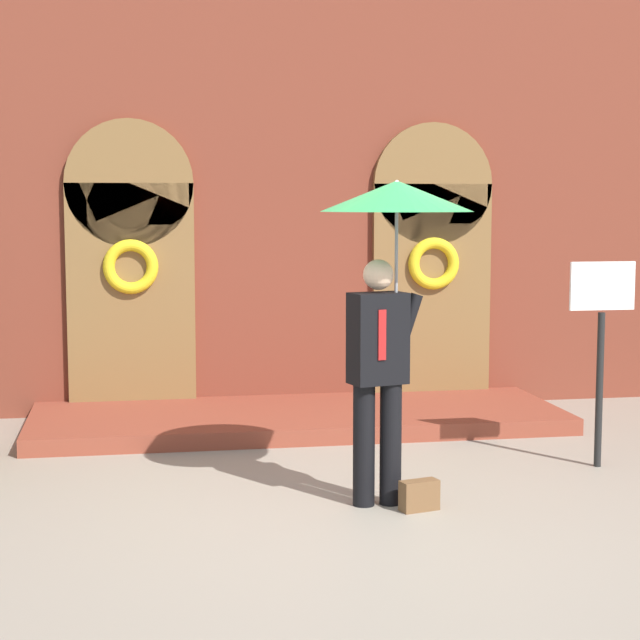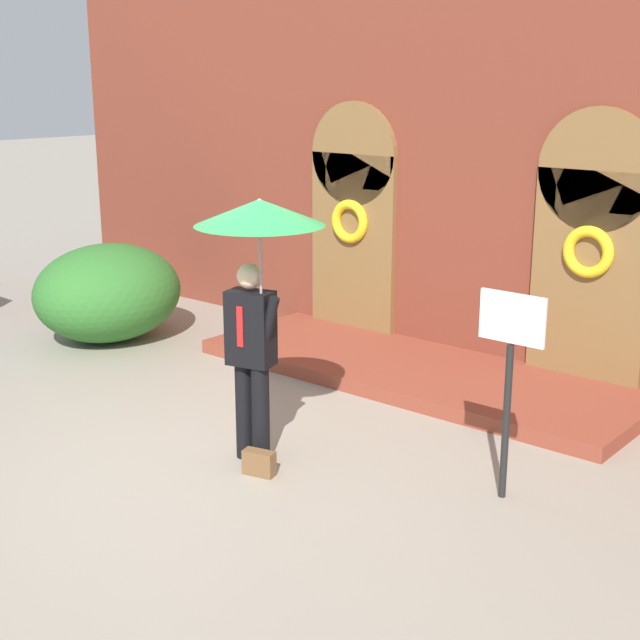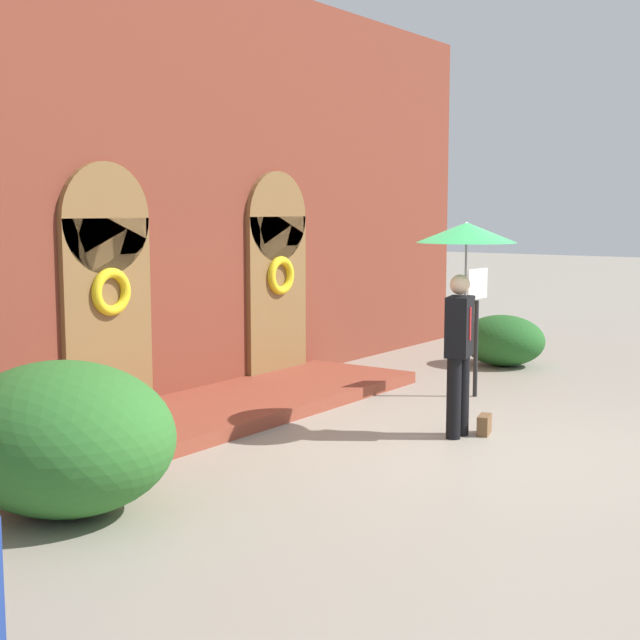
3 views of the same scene
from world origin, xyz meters
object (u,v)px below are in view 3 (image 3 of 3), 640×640
(handbag, at_px, (484,425))
(shrub_right, at_px, (503,340))
(person_with_umbrella, at_px, (465,264))
(shrub_left, at_px, (63,437))
(sign_post, at_px, (477,311))

(handbag, xyz_separation_m, shrub_right, (4.28, 1.68, 0.30))
(handbag, distance_m, shrub_right, 4.61)
(person_with_umbrella, height_order, shrub_left, person_with_umbrella)
(shrub_left, bearing_deg, shrub_right, -0.40)
(shrub_right, bearing_deg, person_with_umbrella, -161.58)
(person_with_umbrella, bearing_deg, sign_post, 21.58)
(sign_post, relative_size, shrub_left, 0.87)
(handbag, relative_size, shrub_right, 0.21)
(handbag, relative_size, shrub_left, 0.14)
(person_with_umbrella, relative_size, shrub_left, 1.20)
(handbag, bearing_deg, sign_post, 13.77)
(handbag, distance_m, shrub_left, 4.74)
(sign_post, bearing_deg, handbag, -151.55)
(shrub_right, bearing_deg, sign_post, -164.20)
(sign_post, bearing_deg, person_with_umbrella, -158.42)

